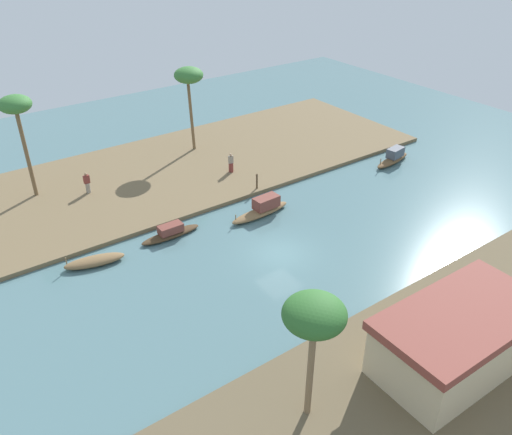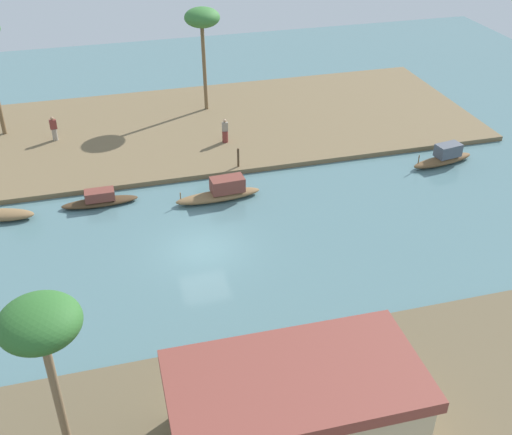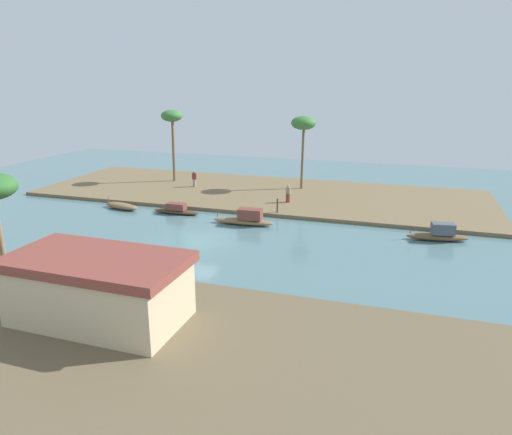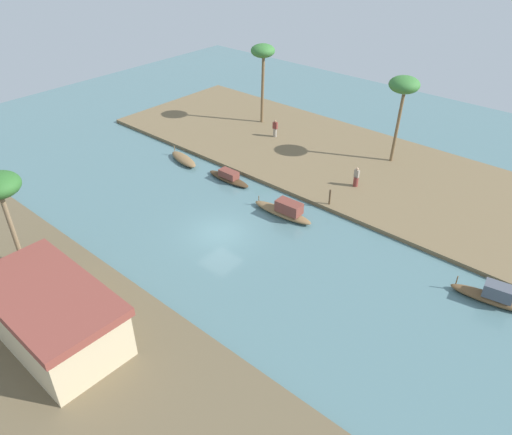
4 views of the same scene
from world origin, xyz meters
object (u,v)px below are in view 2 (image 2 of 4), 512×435
(person_by_mooring, at_px, (54,130))
(mooring_post, at_px, (238,158))
(palm_tree_right_tall, at_px, (40,326))
(sampan_upstream_small, at_px, (100,200))
(sampan_foreground, at_px, (222,192))
(sampan_open_hull, at_px, (444,157))
(person_on_near_bank, at_px, (225,133))
(sampan_with_red_awning, at_px, (0,215))
(riverside_building, at_px, (295,409))
(palm_tree_left_near, at_px, (202,20))

(person_by_mooring, xyz_separation_m, mooring_post, (-11.07, 7.07, -0.14))
(mooring_post, relative_size, palm_tree_right_tall, 0.20)
(sampan_upstream_small, distance_m, sampan_foreground, 6.99)
(sampan_open_hull, height_order, person_on_near_bank, person_on_near_bank)
(sampan_with_red_awning, bearing_deg, riverside_building, 133.47)
(sampan_open_hull, height_order, riverside_building, riverside_building)
(sampan_foreground, distance_m, riverside_building, 17.62)
(sampan_with_red_awning, bearing_deg, person_by_mooring, -95.49)
(sampan_foreground, relative_size, mooring_post, 4.10)
(person_on_near_bank, bearing_deg, sampan_upstream_small, 36.72)
(sampan_open_hull, xyz_separation_m, sampan_upstream_small, (21.67, -0.58, -0.15))
(person_by_mooring, bearing_deg, palm_tree_right_tall, 82.53)
(mooring_post, bearing_deg, palm_tree_right_tall, 60.18)
(sampan_open_hull, xyz_separation_m, mooring_post, (13.00, -2.53, 0.45))
(palm_tree_right_tall, bearing_deg, sampan_foreground, -119.89)
(sampan_upstream_small, bearing_deg, person_on_near_bank, -146.86)
(sampan_foreground, relative_size, person_by_mooring, 3.01)
(sampan_with_red_awning, relative_size, riverside_building, 0.46)
(palm_tree_right_tall, xyz_separation_m, riverside_building, (-7.60, 1.93, -3.84))
(riverside_building, bearing_deg, palm_tree_right_tall, -13.34)
(sampan_open_hull, bearing_deg, sampan_with_red_awning, -10.48)
(sampan_open_hull, bearing_deg, mooring_post, -20.51)
(person_on_near_bank, bearing_deg, riverside_building, 86.21)
(sampan_upstream_small, height_order, sampan_with_red_awning, sampan_with_red_awning)
(sampan_open_hull, distance_m, sampan_with_red_awning, 27.13)
(mooring_post, height_order, palm_tree_left_near, palm_tree_left_near)
(palm_tree_right_tall, bearing_deg, sampan_upstream_small, -97.03)
(person_by_mooring, height_order, riverside_building, riverside_building)
(sampan_upstream_small, bearing_deg, sampan_open_hull, 178.47)
(sampan_upstream_small, distance_m, mooring_post, 8.91)
(person_by_mooring, xyz_separation_m, riverside_building, (-7.93, 27.75, 0.88))
(mooring_post, relative_size, riverside_building, 0.15)
(sampan_foreground, xyz_separation_m, person_on_near_bank, (-1.80, -6.89, 0.48))
(sampan_upstream_small, xyz_separation_m, palm_tree_right_tall, (2.07, 16.80, 5.46))
(person_by_mooring, relative_size, palm_tree_left_near, 0.23)
(sampan_upstream_small, xyz_separation_m, sampan_foreground, (-6.88, 1.22, 0.16))
(sampan_upstream_small, relative_size, person_by_mooring, 2.57)
(sampan_upstream_small, relative_size, palm_tree_right_tall, 0.69)
(sampan_with_red_awning, height_order, mooring_post, mooring_post)
(mooring_post, height_order, riverside_building, riverside_building)
(sampan_upstream_small, bearing_deg, sampan_foreground, 169.92)
(person_on_near_bank, height_order, riverside_building, riverside_building)
(sampan_upstream_small, relative_size, sampan_with_red_awning, 1.11)
(sampan_open_hull, bearing_deg, palm_tree_right_tall, 24.83)
(sampan_foreground, relative_size, person_on_near_bank, 3.08)
(palm_tree_right_tall, bearing_deg, mooring_post, -119.82)
(sampan_upstream_small, bearing_deg, mooring_post, -167.34)
(person_on_near_bank, xyz_separation_m, riverside_building, (3.16, 24.40, 0.98))
(mooring_post, distance_m, riverside_building, 20.94)
(sampan_open_hull, height_order, palm_tree_right_tall, palm_tree_right_tall)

